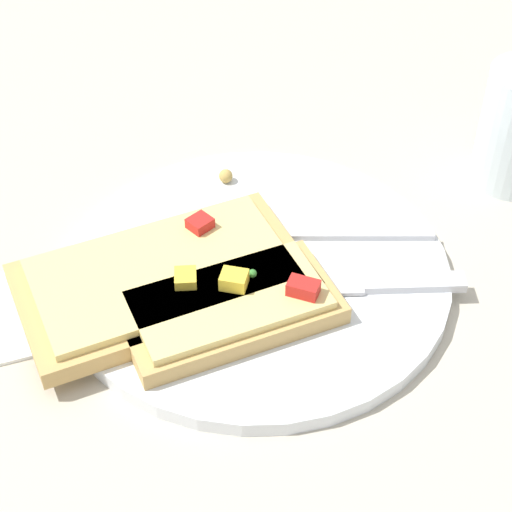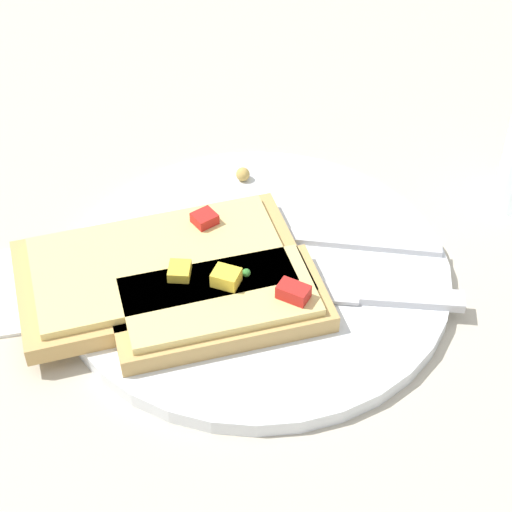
{
  "view_description": "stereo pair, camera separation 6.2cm",
  "coord_description": "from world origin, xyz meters",
  "views": [
    {
      "loc": [
        -0.15,
        -0.43,
        0.45
      ],
      "look_at": [
        0.0,
        0.0,
        0.02
      ],
      "focal_mm": 60.0,
      "sensor_mm": 36.0,
      "label": 1
    },
    {
      "loc": [
        -0.09,
        -0.45,
        0.45
      ],
      "look_at": [
        0.0,
        0.0,
        0.02
      ],
      "focal_mm": 60.0,
      "sensor_mm": 36.0,
      "label": 2
    }
  ],
  "objects": [
    {
      "name": "ground_plane",
      "position": [
        0.0,
        0.0,
        0.0
      ],
      "size": [
        4.0,
        4.0,
        0.0
      ],
      "primitive_type": "plane",
      "color": "#BCB29E"
    },
    {
      "name": "plate",
      "position": [
        0.0,
        0.0,
        0.01
      ],
      "size": [
        0.29,
        0.29,
        0.01
      ],
      "color": "white",
      "rests_on": "ground"
    },
    {
      "name": "pizza_slice_corner",
      "position": [
        -0.03,
        -0.04,
        0.02
      ],
      "size": [
        0.15,
        0.09,
        0.03
      ],
      "rotation": [
        0.0,
        0.0,
        0.08
      ],
      "color": "tan",
      "rests_on": "plate"
    },
    {
      "name": "fork",
      "position": [
        0.03,
        0.02,
        0.01
      ],
      "size": [
        0.2,
        0.08,
        0.01
      ],
      "rotation": [
        0.0,
        0.0,
        9.09
      ],
      "color": "silver",
      "rests_on": "plate"
    },
    {
      "name": "pizza_slice_main",
      "position": [
        -0.07,
        -0.0,
        0.02
      ],
      "size": [
        0.21,
        0.13,
        0.03
      ],
      "rotation": [
        0.0,
        0.0,
        0.1
      ],
      "color": "tan",
      "rests_on": "plate"
    },
    {
      "name": "crumb_scatter",
      "position": [
        0.01,
        0.08,
        0.02
      ],
      "size": [
        0.01,
        0.09,
        0.01
      ],
      "color": "tan",
      "rests_on": "plate"
    },
    {
      "name": "knife",
      "position": [
        0.06,
        -0.04,
        0.01
      ],
      "size": [
        0.19,
        0.07,
        0.01
      ],
      "rotation": [
        0.0,
        0.0,
        9.13
      ],
      "color": "silver",
      "rests_on": "plate"
    }
  ]
}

